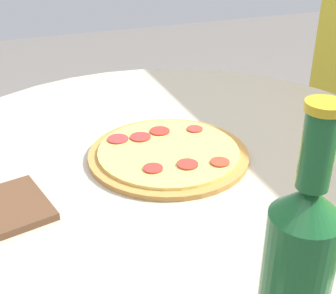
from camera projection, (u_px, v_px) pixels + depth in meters
table at (173, 224)px, 0.98m from camera, size 1.05×1.05×0.77m
pizza at (168, 153)px, 0.89m from camera, size 0.31×0.31×0.02m
beer_bottle at (297, 269)px, 0.46m from camera, size 0.07×0.07×0.29m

